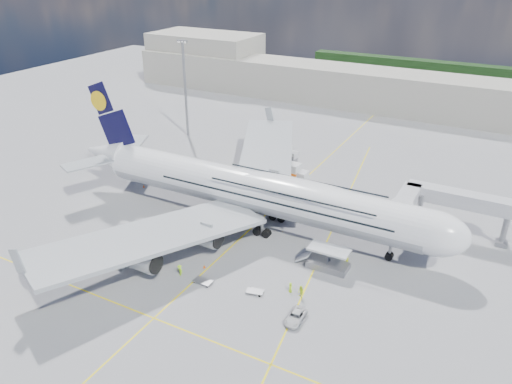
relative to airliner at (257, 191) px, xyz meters
The scene contains 31 objects.
ground 12.13m from the airliner, 91.49° to the right, with size 300.00×300.00×0.00m, color gray.
taxi_line_main 12.13m from the airliner, 91.49° to the right, with size 0.25×220.00×0.01m, color yellow.
taxi_line_cross 30.78m from the airliner, 90.50° to the right, with size 120.00×0.25×0.01m, color yellow.
taxi_line_diag 15.36m from the airliner, ahead, with size 0.25×100.00×0.01m, color yellow.
airliner is the anchor object (origin of this frame).
jet_bridge 31.50m from the airliner, 20.31° to the left, with size 18.80×12.10×8.50m.
cargo_loader 18.87m from the airliner, 23.23° to the right, with size 8.53×3.20×3.67m.
light_mast 53.72m from the airliner, 139.00° to the left, with size 3.00×0.70×25.50m.
terminal 85.00m from the airliner, 90.18° to the left, with size 180.00×16.00×12.00m, color #B2AD9E.
hangar 114.20m from the airliner, 127.98° to the left, with size 40.00×22.00×18.00m, color #B2AD9E.
dolly_row_a 18.66m from the airliner, 142.92° to the right, with size 3.04×2.22×0.40m.
dolly_row_b 28.89m from the airliner, 133.86° to the right, with size 2.96×1.96×0.40m.
dolly_row_c 24.18m from the airliner, 121.73° to the right, with size 2.79×1.85×1.62m.
dolly_back 25.67m from the airliner, 136.15° to the right, with size 3.11×1.81×0.44m.
dolly_nose_far 21.71m from the airliner, 62.78° to the right, with size 2.83×1.92×0.38m.
dolly_nose_near 21.05m from the airliner, 86.49° to the right, with size 2.98×1.62×0.43m.
baggage_tug 26.33m from the airliner, 121.23° to the right, with size 3.35×2.56×1.90m.
catering_truck_inner 21.07m from the airliner, 96.80° to the left, with size 7.46×3.20×4.38m.
catering_truck_outer 32.69m from the airliner, 106.21° to the left, with size 6.54×2.98×3.79m.
service_van 28.01m from the airliner, 50.65° to the right, with size 2.11×4.57×1.27m, color silver.
crew_nose 20.62m from the airliner, 14.74° to the right, with size 0.70×0.46×1.93m, color #E2EF19.
crew_loader 23.34m from the airliner, 45.34° to the right, with size 0.96×0.75×1.98m, color #DDFF1A.
crew_wing 24.21m from the airliner, 112.00° to the right, with size 0.95×0.40×1.63m, color #ABF519.
crew_van 21.82m from the airliner, 48.16° to the right, with size 0.79×0.51×1.62m, color #C1FF1A.
crew_tug 21.04m from the airliner, 98.75° to the right, with size 1.21×0.69×1.87m, color #B4FF1A.
cone_nose 27.78m from the airliner, 10.83° to the left, with size 0.43×0.43×0.55m.
cone_wing_left_inner 13.14m from the airliner, 94.02° to the left, with size 0.48×0.48×0.61m.
cone_wing_left_outer 27.40m from the airliner, 124.84° to the left, with size 0.48×0.48×0.61m.
cone_wing_right_inner 17.77m from the airliner, 92.87° to the right, with size 0.45×0.45×0.57m.
cone_wing_right_outer 31.76m from the airliner, 120.91° to the right, with size 0.45×0.45×0.57m.
cone_tail 29.97m from the airliner, behind, with size 0.46×0.46×0.58m.
Camera 1 is at (38.34, -61.44, 46.13)m, focal length 35.00 mm.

